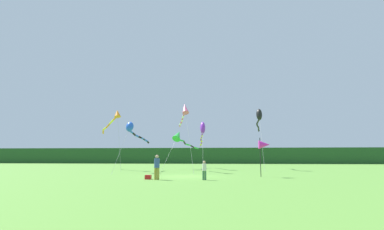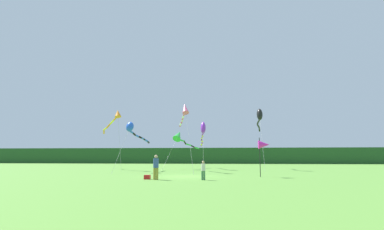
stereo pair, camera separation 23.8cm
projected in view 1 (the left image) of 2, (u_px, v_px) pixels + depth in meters
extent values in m
plane|color=#5B9338|center=(185.00, 176.00, 24.82)|extent=(120.00, 120.00, 0.00)
cube|color=#234C23|center=(208.00, 156.00, 69.42)|extent=(108.00, 3.41, 3.60)
cylinder|color=olive|center=(155.00, 174.00, 21.39)|extent=(0.18, 0.18, 0.85)
cylinder|color=olive|center=(158.00, 174.00, 21.37)|extent=(0.18, 0.18, 0.85)
cylinder|color=#334C8C|center=(157.00, 163.00, 21.48)|extent=(0.39, 0.39, 0.67)
sphere|color=tan|center=(157.00, 157.00, 21.54)|extent=(0.25, 0.25, 0.25)
cylinder|color=#3F724C|center=(203.00, 175.00, 21.09)|extent=(0.13, 0.13, 0.65)
cylinder|color=#3F724C|center=(205.00, 175.00, 21.08)|extent=(0.13, 0.13, 0.65)
cylinder|color=silver|center=(204.00, 167.00, 21.17)|extent=(0.30, 0.30, 0.51)
sphere|color=tan|center=(204.00, 162.00, 21.22)|extent=(0.19, 0.19, 0.19)
cube|color=red|center=(148.00, 177.00, 21.78)|extent=(0.42, 0.41, 0.31)
cylinder|color=black|center=(260.00, 157.00, 24.46)|extent=(0.06, 0.06, 3.19)
cone|color=#E026B2|center=(264.00, 145.00, 24.57)|extent=(0.90, 0.70, 0.70)
cylinder|color=#B2B2B2|center=(203.00, 148.00, 36.24)|extent=(0.33, 4.80, 5.39)
ellipsoid|color=purple|center=(203.00, 128.00, 38.98)|extent=(0.76, 1.63, 1.93)
cylinder|color=purple|center=(202.00, 134.00, 39.21)|extent=(0.35, 0.76, 0.42)
cylinder|color=yellow|center=(202.00, 136.00, 39.84)|extent=(0.21, 0.71, 0.32)
cylinder|color=purple|center=(202.00, 137.00, 40.49)|extent=(0.34, 0.73, 0.31)
cylinder|color=yellow|center=(201.00, 138.00, 41.13)|extent=(0.31, 0.72, 0.28)
cylinder|color=purple|center=(201.00, 139.00, 41.78)|extent=(0.26, 0.75, 0.41)
cylinder|color=yellow|center=(201.00, 141.00, 42.41)|extent=(0.26, 0.74, 0.38)
cylinder|color=purple|center=(202.00, 143.00, 43.04)|extent=(0.29, 0.75, 0.40)
cylinder|color=yellow|center=(201.00, 144.00, 43.67)|extent=(0.36, 0.76, 0.41)
cylinder|color=purple|center=(201.00, 145.00, 44.31)|extent=(0.28, 0.71, 0.29)
cylinder|color=#B2B2B2|center=(170.00, 152.00, 36.99)|extent=(1.33, 4.12, 4.42)
cone|color=green|center=(178.00, 135.00, 39.25)|extent=(1.57, 2.00, 1.76)
cylinder|color=green|center=(181.00, 140.00, 39.63)|extent=(0.81, 1.14, 0.34)
cylinder|color=black|center=(184.00, 142.00, 40.66)|extent=(0.28, 1.26, 0.53)
cylinder|color=green|center=(188.00, 145.00, 41.69)|extent=(0.77, 1.17, 0.36)
cylinder|color=black|center=(192.00, 146.00, 42.70)|extent=(0.58, 1.24, 0.43)
cylinder|color=green|center=(196.00, 148.00, 43.70)|extent=(0.78, 1.16, 0.37)
cylinder|color=#B2B2B2|center=(262.00, 141.00, 35.14)|extent=(0.17, 4.49, 6.94)
ellipsoid|color=black|center=(259.00, 114.00, 37.81)|extent=(0.78, 1.45, 1.79)
cylinder|color=black|center=(259.00, 121.00, 38.15)|extent=(0.29, 0.95, 0.39)
cylinder|color=black|center=(257.00, 123.00, 39.01)|extent=(0.23, 0.94, 0.39)
cylinder|color=black|center=(257.00, 125.00, 39.86)|extent=(0.36, 0.94, 0.32)
cylinder|color=black|center=(258.00, 126.00, 40.68)|extent=(0.43, 0.94, 0.31)
cylinder|color=black|center=(258.00, 128.00, 41.50)|extent=(0.36, 0.95, 0.36)
cylinder|color=black|center=(259.00, 130.00, 42.33)|extent=(0.34, 0.97, 0.45)
cylinder|color=#B2B2B2|center=(189.00, 138.00, 30.30)|extent=(1.38, 4.13, 6.94)
cone|color=#E5598C|center=(185.00, 108.00, 32.86)|extent=(1.10, 1.47, 1.50)
cylinder|color=#E5598C|center=(184.00, 114.00, 33.04)|extent=(0.44, 0.66, 0.37)
cylinder|color=white|center=(183.00, 116.00, 33.56)|extent=(0.37, 0.67, 0.38)
cylinder|color=#E5598C|center=(182.00, 119.00, 34.10)|extent=(0.34, 0.65, 0.34)
cylinder|color=white|center=(182.00, 120.00, 34.65)|extent=(0.30, 0.63, 0.29)
cylinder|color=#E5598C|center=(182.00, 122.00, 35.18)|extent=(0.40, 0.66, 0.36)
cylinder|color=white|center=(180.00, 124.00, 35.71)|extent=(0.41, 0.66, 0.37)
cylinder|color=#E5598C|center=(180.00, 126.00, 36.24)|extent=(0.31, 0.64, 0.31)
cylinder|color=#B2B2B2|center=(119.00, 141.00, 34.97)|extent=(1.31, 1.83, 6.88)
cone|color=orange|center=(117.00, 113.00, 36.39)|extent=(1.25, 1.31, 1.11)
cylinder|color=orange|center=(115.00, 118.00, 36.82)|extent=(0.96, 1.09, 0.47)
cylinder|color=yellow|center=(112.00, 122.00, 37.75)|extent=(1.01, 1.08, 0.60)
cylinder|color=orange|center=(108.00, 126.00, 38.66)|extent=(1.00, 1.09, 0.60)
cylinder|color=yellow|center=(105.00, 129.00, 39.60)|extent=(0.97, 1.08, 0.40)
cylinder|color=orange|center=(103.00, 132.00, 40.63)|extent=(0.66, 1.26, 0.59)
cylinder|color=#B2B2B2|center=(121.00, 149.00, 29.97)|extent=(0.60, 3.41, 4.82)
ellipsoid|color=blue|center=(130.00, 127.00, 31.94)|extent=(0.99, 1.16, 1.29)
cylinder|color=blue|center=(131.00, 132.00, 32.16)|extent=(0.34, 0.69, 0.35)
cylinder|color=black|center=(134.00, 134.00, 32.72)|extent=(0.31, 0.70, 0.40)
cylinder|color=blue|center=(137.00, 136.00, 33.27)|extent=(0.38, 0.68, 0.32)
cylinder|color=black|center=(140.00, 137.00, 33.82)|extent=(0.39, 0.68, 0.30)
cylinder|color=blue|center=(142.00, 138.00, 34.38)|extent=(0.28, 0.66, 0.28)
cylinder|color=black|center=(144.00, 139.00, 34.97)|extent=(0.22, 0.64, 0.26)
cylinder|color=blue|center=(146.00, 140.00, 35.54)|extent=(0.39, 0.70, 0.35)
cylinder|color=black|center=(148.00, 142.00, 36.10)|extent=(0.25, 0.68, 0.36)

